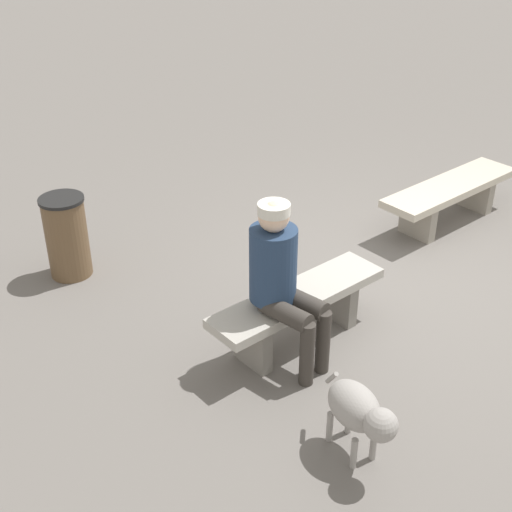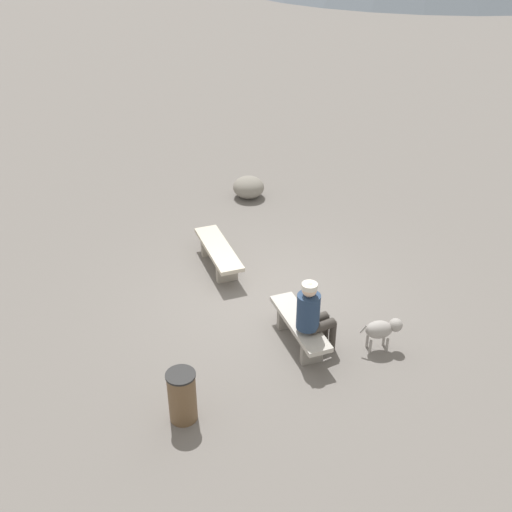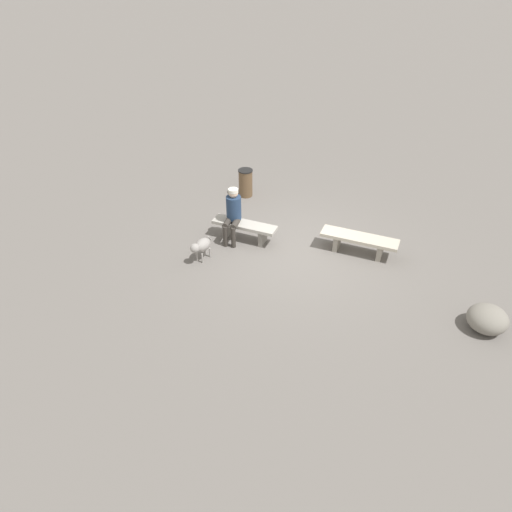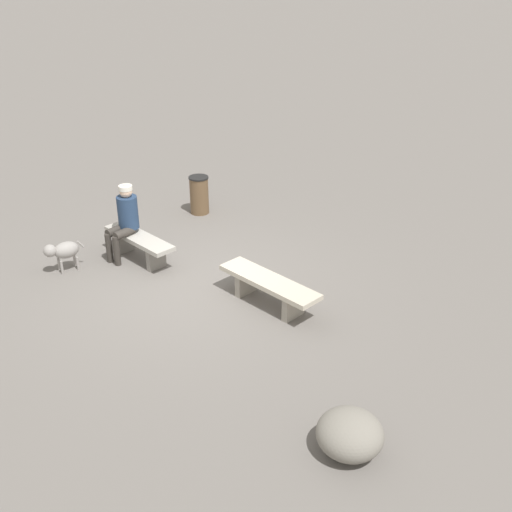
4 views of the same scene
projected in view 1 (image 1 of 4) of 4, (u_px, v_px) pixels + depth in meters
The scene contains 6 objects.
ground at pixel (403, 287), 6.38m from camera, with size 210.00×210.00×0.06m, color slate.
bench_left at pixel (450, 194), 7.28m from camera, with size 1.82×0.81×0.44m.
bench_right at pixel (298, 306), 5.46m from camera, with size 1.62×0.72×0.46m.
seated_person at pixel (281, 274), 5.05m from camera, with size 0.38×0.65×1.33m.
dog at pixel (359, 411), 4.37m from camera, with size 0.43×0.64×0.54m.
trash_bin at pixel (67, 237), 6.33m from camera, with size 0.41×0.41×0.78m.
Camera 1 is at (5.09, 2.20, 3.42)m, focal length 48.62 mm.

